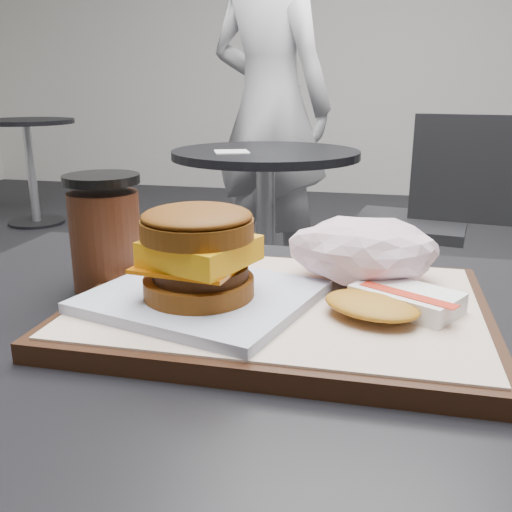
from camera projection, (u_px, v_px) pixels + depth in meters
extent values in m
cube|color=silver|center=(384.00, 23.00, 4.95)|extent=(8.00, 0.10, 3.00)
cube|color=black|center=(270.00, 361.00, 0.50)|extent=(0.80, 0.60, 0.04)
cube|color=black|center=(280.00, 309.00, 0.54)|extent=(0.38, 0.28, 0.02)
cube|color=beige|center=(280.00, 299.00, 0.54)|extent=(0.36, 0.26, 0.00)
cube|color=silver|center=(203.00, 296.00, 0.53)|extent=(0.23, 0.21, 0.01)
cylinder|color=brown|center=(199.00, 286.00, 0.52)|extent=(0.12, 0.12, 0.02)
cylinder|color=#351807|center=(201.00, 272.00, 0.51)|extent=(0.11, 0.11, 0.01)
cube|color=#CB6206|center=(195.00, 263.00, 0.51)|extent=(0.10, 0.10, 0.00)
cube|color=#FDB510|center=(200.00, 251.00, 0.50)|extent=(0.10, 0.10, 0.02)
cylinder|color=brown|center=(197.00, 229.00, 0.50)|extent=(0.12, 0.12, 0.02)
ellipsoid|color=brown|center=(197.00, 216.00, 0.50)|extent=(0.12, 0.12, 0.02)
cube|color=white|center=(406.00, 299.00, 0.51)|extent=(0.11, 0.09, 0.02)
cube|color=red|center=(408.00, 295.00, 0.49)|extent=(0.08, 0.06, 0.00)
ellipsoid|color=#C1811E|center=(371.00, 305.00, 0.49)|extent=(0.10, 0.09, 0.01)
cylinder|color=#3C1B0E|center=(106.00, 241.00, 0.61)|extent=(0.07, 0.07, 0.11)
cylinder|color=black|center=(101.00, 179.00, 0.59)|extent=(0.08, 0.08, 0.01)
cylinder|color=black|center=(265.00, 333.00, 2.33)|extent=(0.44, 0.44, 0.02)
cylinder|color=#A5A5AA|center=(265.00, 248.00, 2.23)|extent=(0.07, 0.07, 0.70)
cylinder|color=black|center=(266.00, 154.00, 2.12)|extent=(0.70, 0.70, 0.03)
cube|color=silver|center=(232.00, 152.00, 2.05)|extent=(0.16, 0.16, 0.00)
cylinder|color=#B2B2B7|center=(405.00, 282.00, 2.30)|extent=(0.06, 0.06, 0.44)
cube|color=black|center=(409.00, 224.00, 2.23)|extent=(0.48, 0.48, 0.04)
cube|color=black|center=(467.00, 170.00, 2.12)|extent=(0.40, 0.09, 0.40)
imported|color=silver|center=(269.00, 107.00, 2.73)|extent=(0.76, 0.63, 1.76)
cylinder|color=black|center=(37.00, 222.00, 4.21)|extent=(0.40, 0.40, 0.02)
cylinder|color=#A5A5AA|center=(32.00, 173.00, 4.11)|extent=(0.06, 0.06, 0.70)
cylinder|color=black|center=(26.00, 121.00, 4.00)|extent=(0.66, 0.66, 0.03)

